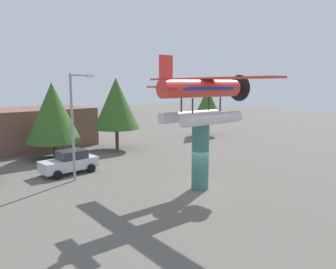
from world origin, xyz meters
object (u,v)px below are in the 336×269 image
floatplane_monument (203,96)px  streetlight_primary (75,119)px  tree_far_east (208,104)px  storefront_building (13,129)px  car_mid_silver (70,162)px  tree_east (53,112)px  display_pedestal (200,156)px  tree_center_back (116,103)px

floatplane_monument → streetlight_primary: bearing=128.7°
streetlight_primary → tree_far_east: streetlight_primary is taller
streetlight_primary → storefront_building: bearing=87.8°
car_mid_silver → storefront_building: 12.82m
car_mid_silver → streetlight_primary: (-0.44, -1.98, 3.46)m
tree_east → tree_far_east: bearing=-2.6°
display_pedestal → tree_far_east: bearing=38.5°
streetlight_primary → tree_east: bearing=76.7°
car_mid_silver → tree_far_east: tree_far_east is taller
storefront_building → tree_center_back: 11.16m
car_mid_silver → streetlight_primary: size_ratio=0.57×
car_mid_silver → tree_center_back: (7.90, 5.21, 3.88)m
storefront_building → tree_far_east: size_ratio=2.44×
display_pedestal → car_mid_silver: bearing=115.2°
storefront_building → display_pedestal: bearing=-79.1°
display_pedestal → car_mid_silver: size_ratio=1.02×
tree_far_east → tree_center_back: bearing=178.0°
floatplane_monument → tree_far_east: (17.41, 13.97, -1.76)m
display_pedestal → storefront_building: size_ratio=0.28×
car_mid_silver → tree_east: tree_east is taller
tree_east → streetlight_primary: bearing=-103.3°
car_mid_silver → tree_far_east: size_ratio=0.66×
tree_center_back → storefront_building: bearing=135.8°
display_pedestal → car_mid_silver: 10.29m
floatplane_monument → streetlight_primary: size_ratio=1.41×
tree_east → floatplane_monument: bearing=-78.2°
car_mid_silver → streetlight_primary: 4.01m
display_pedestal → tree_center_back: size_ratio=0.58×
car_mid_silver → storefront_building: (0.13, 12.76, 1.20)m
car_mid_silver → floatplane_monument: bearing=115.9°
floatplane_monument → tree_far_east: bearing=43.3°
floatplane_monument → storefront_building: (-4.35, 22.01, -3.89)m
display_pedestal → car_mid_silver: (-4.35, 9.24, -1.27)m
display_pedestal → tree_far_east: (17.54, 13.96, 2.05)m
streetlight_primary → tree_far_east: size_ratio=1.17×
tree_east → display_pedestal: bearing=-78.6°
display_pedestal → streetlight_primary: bearing=123.5°
display_pedestal → tree_far_east: size_ratio=0.68×
streetlight_primary → storefront_building: 14.92m
streetlight_primary → car_mid_silver: bearing=77.4°
streetlight_primary → floatplane_monument: bearing=-55.9°
floatplane_monument → car_mid_silver: size_ratio=2.49×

